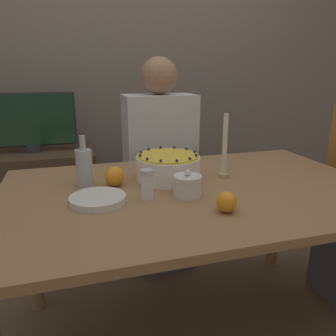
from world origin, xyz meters
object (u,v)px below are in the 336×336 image
sugar_shaker (147,184)px  tv_monitor (30,122)px  person_man_blue_shirt (160,179)px  candle (224,152)px  sugar_bowl (187,186)px  cake (168,167)px  bottle (84,167)px

sugar_shaker → tv_monitor: size_ratio=0.19×
person_man_blue_shirt → candle: bearing=102.7°
sugar_bowl → tv_monitor: tv_monitor is taller
sugar_shaker → sugar_bowl: bearing=-5.5°
sugar_shaker → candle: candle is taller
cake → bottle: (-0.34, 0.02, 0.02)m
sugar_bowl → tv_monitor: (-0.64, 1.21, 0.09)m
cake → candle: 0.25m
cake → sugar_shaker: (-0.14, -0.20, 0.00)m
sugar_bowl → sugar_shaker: sugar_shaker is taller
candle → person_man_blue_shirt: size_ratio=0.22×
sugar_bowl → person_man_blue_shirt: bearing=82.8°
sugar_shaker → bottle: bearing=134.3°
sugar_shaker → person_man_blue_shirt: person_man_blue_shirt is taller
cake → tv_monitor: bearing=122.3°
sugar_bowl → person_man_blue_shirt: person_man_blue_shirt is taller
person_man_blue_shirt → tv_monitor: 0.93m
sugar_bowl → candle: size_ratio=0.38×
sugar_bowl → candle: candle is taller
cake → tv_monitor: (-0.63, 1.00, 0.08)m
cake → sugar_bowl: 0.21m
bottle → sugar_shaker: bearing=-45.7°
sugar_bowl → tv_monitor: size_ratio=0.18×
sugar_bowl → sugar_shaker: size_ratio=0.96×
cake → person_man_blue_shirt: bearing=78.7°
bottle → person_man_blue_shirt: size_ratio=0.16×
cake → person_man_blue_shirt: 0.59m
candle → bottle: size_ratio=1.35×
bottle → sugar_bowl: bearing=-32.6°
tv_monitor → cake: bearing=-57.7°
sugar_bowl → person_man_blue_shirt: 0.78m
cake → candle: size_ratio=0.98×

